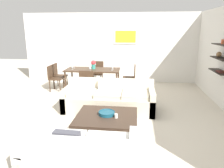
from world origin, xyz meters
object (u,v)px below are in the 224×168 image
Objects in this scene: sofa_beige at (109,99)px; dining_chair_left_far at (58,74)px; decorative_bowl at (107,113)px; wine_glass_left_far at (74,65)px; dining_chair_right_near at (131,78)px; wine_glass_left_near at (72,66)px; dining_table at (93,71)px; coffee_table at (107,124)px; wine_glass_right_near at (112,66)px; loveseat_white at (82,158)px; centerpiece_vase at (93,64)px; candle_jar at (116,116)px; wine_glass_right_far at (113,66)px; dining_chair_head at (97,71)px; dining_chair_right_far at (131,76)px; dining_chair_foot at (87,82)px; wine_glass_foot at (90,68)px; dining_chair_left_near at (54,76)px; wine_glass_head at (95,64)px.

dining_chair_left_far is at bearing 137.36° from sofa_beige.
wine_glass_left_far reaches higher than decorative_bowl.
dining_chair_right_near is 2.04m from wine_glass_left_near.
dining_table is at bearing 8.98° from wine_glass_left_near.
wine_glass_right_near is (-0.23, 2.91, 0.69)m from coffee_table.
loveseat_white is 4.51m from centerpiece_vase.
dining_chair_right_near reaches higher than candle_jar.
sofa_beige is 14.13× the size of wine_glass_left_far.
decorative_bowl is 1.14× the size of centerpiece_vase.
decorative_bowl is at bearing -85.84° from wine_glass_right_far.
dining_chair_head reaches higher than sofa_beige.
wine_glass_right_far is 0.67m from centerpiece_vase.
dining_chair_right_far is (0.59, 4.55, 0.21)m from loveseat_white.
wine_glass_left_far is at bearing 125.69° from dining_chair_foot.
coffee_table is 7.64× the size of wine_glass_foot.
wine_glass_foot reaches higher than dining_chair_right_near.
dining_chair_left_far and dining_chair_left_near have the same top height.
wine_glass_head reaches higher than dining_chair_left_near.
decorative_bowl is 2.91m from wine_glass_right_near.
decorative_bowl is (0.17, 1.38, 0.13)m from loveseat_white.
wine_glass_right_near reaches higher than dining_chair_left_near.
dining_chair_head is (0.00, 0.84, -0.17)m from dining_table.
sofa_beige is 1.76m from wine_glass_right_near.
wine_glass_left_near is at bearing -90.00° from wine_glass_left_far.
dining_table reaches higher than decorative_bowl.
wine_glass_right_far is (0.68, 0.11, 0.19)m from dining_table.
dining_table is at bearing -8.40° from dining_chair_left_far.
wine_glass_foot reaches higher than dining_chair_right_far.
wine_glass_foot is 0.73m from wine_glass_left_near.
centerpiece_vase reaches higher than candle_jar.
coffee_table is 3.57m from wine_glass_left_far.
dining_chair_head is 5.30× the size of wine_glass_left_far.
wine_glass_left_far reaches higher than wine_glass_foot.
dining_chair_left_far reaches higher than sofa_beige.
candle_jar is 3.38m from centerpiece_vase.
dining_chair_left_near is (-2.44, 2.91, 0.08)m from candle_jar.
wine_glass_foot is (1.33, -0.18, 0.36)m from dining_chair_left_near.
dining_table is 0.86m from dining_chair_head.
dining_chair_left_far is 0.79m from wine_glass_left_near.
wine_glass_right_near reaches higher than wine_glass_left_near.
wine_glass_right_far is (2.01, 0.30, 0.36)m from dining_chair_left_near.
dining_chair_foot is at bearing -141.97° from dining_chair_right_far.
loveseat_white is at bearing -80.40° from dining_table.
dining_chair_head is at bearing 90.00° from dining_table.
wine_glass_left_near is at bearing -125.69° from dining_chair_head.
dining_chair_right_near and dining_chair_left_far have the same top height.
wine_glass_head is (-0.74, 4.73, 0.57)m from loveseat_white.
dining_chair_right_near is at bearing 0.00° from dining_chair_left_near.
wine_glass_foot reaches higher than dining_chair_left_far.
candle_jar is 0.52× the size of wine_glass_foot.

